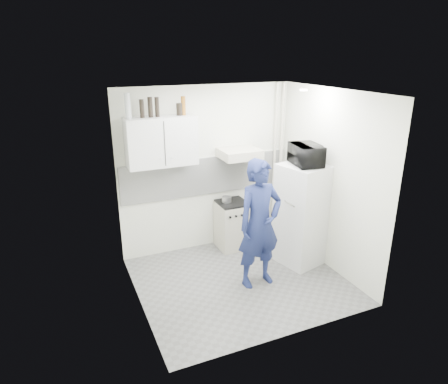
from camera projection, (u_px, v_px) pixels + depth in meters
name	position (u px, v px, depth m)	size (l,w,h in m)	color
floor	(240.00, 281.00, 5.63)	(2.80, 2.80, 0.00)	slate
ceiling	(243.00, 92.00, 4.76)	(2.80, 2.80, 0.00)	white
wall_back	(207.00, 169.00, 6.27)	(2.80, 2.80, 0.00)	silver
wall_left	(134.00, 211.00, 4.67)	(2.60, 2.60, 0.00)	silver
wall_right	(329.00, 181.00, 5.72)	(2.60, 2.60, 0.00)	silver
person	(260.00, 224.00, 5.31)	(0.65, 0.43, 1.78)	navy
stove	(232.00, 225.00, 6.49)	(0.47, 0.47, 0.76)	#BCB7A2
fridge	(302.00, 214.00, 5.94)	(0.63, 0.63, 1.53)	silver
stove_top	(232.00, 203.00, 6.36)	(0.46, 0.46, 0.03)	black
saucepan	(227.00, 199.00, 6.35)	(0.15, 0.15, 0.09)	silver
microwave	(306.00, 155.00, 5.63)	(0.36, 0.53, 0.30)	black
bottle_a	(128.00, 106.00, 5.32)	(0.08, 0.08, 0.34)	#B2B7BC
bottle_b	(142.00, 109.00, 5.40)	(0.06, 0.06, 0.25)	black
bottle_c	(150.00, 107.00, 5.44)	(0.07, 0.07, 0.27)	black
bottle_d	(157.00, 107.00, 5.48)	(0.06, 0.06, 0.27)	black
canister_b	(179.00, 109.00, 5.62)	(0.09, 0.09, 0.17)	black
bottle_e	(183.00, 106.00, 5.62)	(0.07, 0.07, 0.27)	brown
upper_cabinet	(161.00, 141.00, 5.66)	(1.00, 0.35, 0.70)	silver
range_hood	(240.00, 154.00, 6.14)	(0.60, 0.50, 0.14)	#BCB7A2
backsplash	(207.00, 176.00, 6.30)	(2.74, 0.03, 0.60)	white
pipe_a	(280.00, 162.00, 6.70)	(0.05, 0.05, 2.60)	#BCB7A2
pipe_b	(274.00, 163.00, 6.65)	(0.04, 0.04, 2.60)	#BCB7A2
ceiling_spot_fixture	(304.00, 90.00, 5.32)	(0.10, 0.10, 0.02)	white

